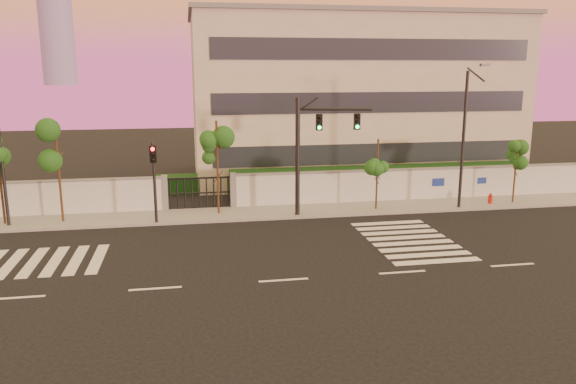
# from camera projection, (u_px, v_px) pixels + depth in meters

# --- Properties ---
(ground) EXTENTS (120.00, 120.00, 0.00)m
(ground) POSITION_uv_depth(u_px,v_px,m) (284.00, 280.00, 22.40)
(ground) COLOR black
(ground) RESTS_ON ground
(sidewalk) EXTENTS (60.00, 3.00, 0.15)m
(sidewalk) POSITION_uv_depth(u_px,v_px,m) (253.00, 213.00, 32.47)
(sidewalk) COLOR gray
(sidewalk) RESTS_ON ground
(perimeter_wall) EXTENTS (60.00, 0.36, 2.20)m
(perimeter_wall) POSITION_uv_depth(u_px,v_px,m) (252.00, 191.00, 33.71)
(perimeter_wall) COLOR silver
(perimeter_wall) RESTS_ON ground
(hedge_row) EXTENTS (41.00, 4.25, 1.80)m
(hedge_row) POSITION_uv_depth(u_px,v_px,m) (263.00, 185.00, 36.58)
(hedge_row) COLOR black
(hedge_row) RESTS_ON ground
(institutional_building) EXTENTS (24.40, 12.40, 12.25)m
(institutional_building) POSITION_uv_depth(u_px,v_px,m) (350.00, 96.00, 43.74)
(institutional_building) COLOR #BBB39E
(institutional_building) RESTS_ON ground
(road_markings) EXTENTS (57.00, 7.62, 0.02)m
(road_markings) POSITION_uv_depth(u_px,v_px,m) (236.00, 252.00, 25.73)
(road_markings) COLOR silver
(road_markings) RESTS_ON ground
(street_tree_c) EXTENTS (1.56, 1.24, 5.44)m
(street_tree_c) POSITION_uv_depth(u_px,v_px,m) (57.00, 151.00, 29.68)
(street_tree_c) COLOR #382314
(street_tree_c) RESTS_ON ground
(street_tree_d) EXTENTS (1.60, 1.28, 5.43)m
(street_tree_d) POSITION_uv_depth(u_px,v_px,m) (217.00, 146.00, 31.39)
(street_tree_d) COLOR #382314
(street_tree_d) RESTS_ON ground
(street_tree_e) EXTENTS (1.32, 1.05, 4.29)m
(street_tree_e) POSITION_uv_depth(u_px,v_px,m) (378.00, 158.00, 32.52)
(street_tree_e) COLOR #382314
(street_tree_e) RESTS_ON ground
(street_tree_f) EXTENTS (1.32, 1.05, 4.03)m
(street_tree_f) POSITION_uv_depth(u_px,v_px,m) (517.00, 157.00, 34.19)
(street_tree_f) COLOR #382314
(street_tree_f) RESTS_ON ground
(traffic_signal_main) EXTENTS (4.21, 1.12, 6.72)m
(traffic_signal_main) POSITION_uv_depth(u_px,v_px,m) (313.00, 142.00, 31.09)
(traffic_signal_main) COLOR black
(traffic_signal_main) RESTS_ON ground
(traffic_signal_secondary) EXTENTS (0.35, 0.34, 4.46)m
(traffic_signal_secondary) POSITION_uv_depth(u_px,v_px,m) (154.00, 173.00, 29.67)
(traffic_signal_secondary) COLOR black
(traffic_signal_secondary) RESTS_ON ground
(streetlight_east) EXTENTS (0.51, 2.05, 8.52)m
(streetlight_east) POSITION_uv_depth(u_px,v_px,m) (465.00, 133.00, 32.44)
(streetlight_east) COLOR black
(streetlight_east) RESTS_ON ground
(fire_hydrant) EXTENTS (0.31, 0.29, 0.78)m
(fire_hydrant) POSITION_uv_depth(u_px,v_px,m) (490.00, 200.00, 34.39)
(fire_hydrant) COLOR #B01C0B
(fire_hydrant) RESTS_ON ground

